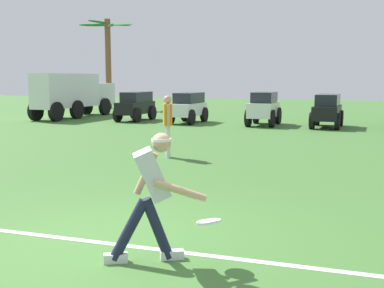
% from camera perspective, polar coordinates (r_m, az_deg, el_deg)
% --- Properties ---
extents(ground_plane, '(80.00, 80.00, 0.00)m').
position_cam_1_polar(ground_plane, '(6.05, -9.38, -11.55)').
color(ground_plane, '#3F6E30').
extents(field_line_paint, '(20.19, 0.12, 0.01)m').
position_cam_1_polar(field_line_paint, '(6.03, -9.50, -11.59)').
color(field_line_paint, white).
rests_on(field_line_paint, ground_plane).
extents(frisbee_thrower, '(1.10, 0.55, 1.42)m').
position_cam_1_polar(frisbee_thrower, '(5.25, -4.81, -5.43)').
color(frisbee_thrower, '#191E38').
rests_on(frisbee_thrower, ground_plane).
extents(frisbee_in_flight, '(0.37, 0.37, 0.07)m').
position_cam_1_polar(frisbee_in_flight, '(5.22, 1.96, -9.18)').
color(frisbee_in_flight, white).
extents(teammate_near_sideline, '(0.33, 0.47, 1.56)m').
position_cam_1_polar(teammate_near_sideline, '(12.08, -2.91, 2.81)').
color(teammate_near_sideline, silver).
rests_on(teammate_near_sideline, ground_plane).
extents(parked_car_slot_a, '(1.19, 2.42, 1.34)m').
position_cam_1_polar(parked_car_slot_a, '(22.77, -6.68, 4.59)').
color(parked_car_slot_a, black).
rests_on(parked_car_slot_a, ground_plane).
extents(parked_car_slot_b, '(1.25, 2.44, 1.34)m').
position_cam_1_polar(parked_car_slot_b, '(21.48, -0.45, 4.45)').
color(parked_car_slot_b, silver).
rests_on(parked_car_slot_b, ground_plane).
extents(parked_car_slot_c, '(1.20, 2.37, 1.40)m').
position_cam_1_polar(parked_car_slot_c, '(20.59, 8.52, 4.28)').
color(parked_car_slot_c, silver).
rests_on(parked_car_slot_c, ground_plane).
extents(parked_car_slot_d, '(1.25, 2.44, 1.34)m').
position_cam_1_polar(parked_car_slot_d, '(20.25, 15.74, 3.95)').
color(parked_car_slot_d, black).
rests_on(parked_car_slot_d, ground_plane).
extents(box_truck, '(1.62, 5.95, 2.20)m').
position_cam_1_polar(box_truck, '(25.13, -13.88, 5.89)').
color(box_truck, silver).
rests_on(box_truck, ground_plane).
extents(palm_tree_far_left, '(3.42, 3.21, 5.73)m').
position_cam_1_polar(palm_tree_far_left, '(32.00, -9.93, 10.28)').
color(palm_tree_far_left, brown).
rests_on(palm_tree_far_left, ground_plane).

